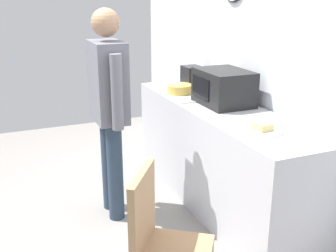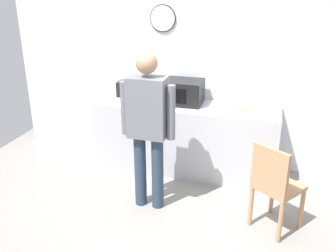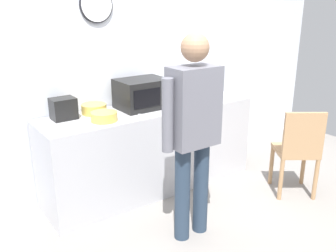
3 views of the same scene
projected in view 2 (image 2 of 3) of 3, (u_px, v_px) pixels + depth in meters
ground_plane at (173, 225)px, 3.95m from camera, size 6.00×6.00×0.00m
back_wall at (206, 68)px, 4.90m from camera, size 5.40×0.13×2.60m
kitchen_counter at (186, 138)px, 4.91m from camera, size 2.32×0.62×0.91m
microwave at (182, 92)px, 4.76m from camera, size 0.50×0.39×0.30m
sandwich_plate at (242, 110)px, 4.50m from camera, size 0.28×0.28×0.07m
salad_bowl at (148, 94)px, 5.01m from camera, size 0.24×0.24×0.09m
cereal_bowl at (139, 101)px, 4.77m from camera, size 0.24×0.24×0.08m
toaster at (126, 89)px, 5.06m from camera, size 0.22×0.18×0.20m
fork_utensil at (165, 108)px, 4.61m from camera, size 0.02×0.17×0.01m
spoon_utensil at (104, 100)px, 4.91m from camera, size 0.08×0.17×0.01m
person_standing at (148, 121)px, 3.93m from camera, size 0.59×0.24×1.73m
wooden_chair at (274, 184)px, 3.69m from camera, size 0.56×0.56×0.94m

